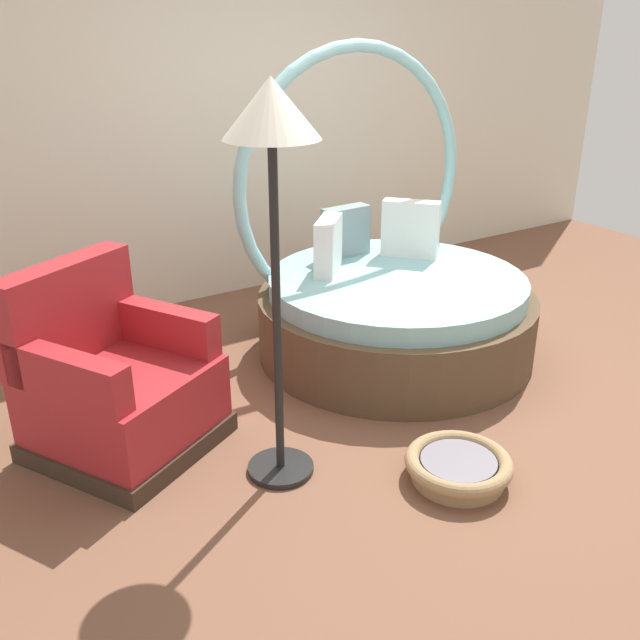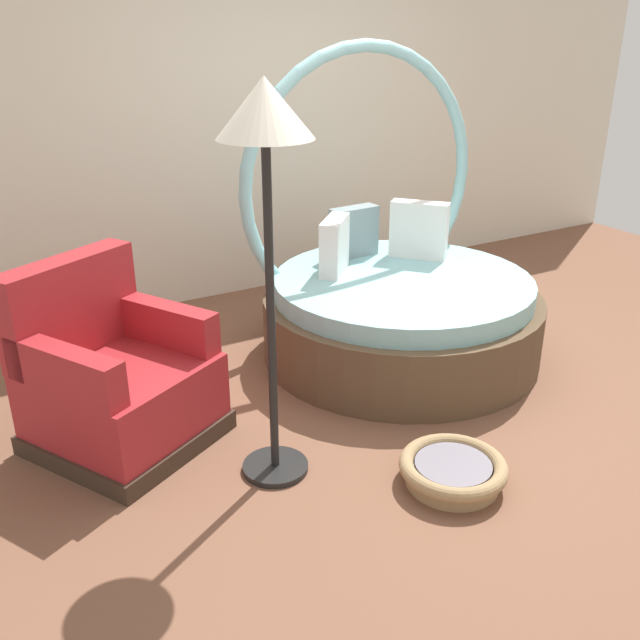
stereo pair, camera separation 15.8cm
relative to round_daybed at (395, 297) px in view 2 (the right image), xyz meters
The scene contains 6 objects.
ground_plane 0.84m from the round_daybed, 109.56° to the right, with size 8.00×8.00×0.02m, color brown.
back_wall 1.88m from the round_daybed, 98.93° to the left, with size 8.00×0.12×2.70m, color silver.
round_daybed is the anchor object (origin of this frame).
red_armchair 1.87m from the round_daybed, behind, with size 1.08×1.08×0.94m.
pet_basket 1.50m from the round_daybed, 114.54° to the right, with size 0.51×0.51×0.13m.
floor_lamp 1.92m from the round_daybed, 147.31° to the right, with size 0.40×0.40×1.82m.
Camera 2 is at (-2.26, -2.69, 2.01)m, focal length 39.11 mm.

